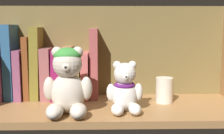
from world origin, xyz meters
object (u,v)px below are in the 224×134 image
object	(u,v)px
book_1	(3,65)
book_6	(48,72)
book_7	(58,73)
teddy_bear_smaller	(124,90)
book_11	(94,63)
book_4	(30,67)
book_8	(69,72)
book_9	(77,74)
pillar_candle	(164,90)
teddy_bear_larger	(67,82)
book_5	(38,63)
book_2	(13,61)
book_3	(22,73)
book_10	(85,75)

from	to	relation	value
book_1	book_6	size ratio (longest dim) A/B	1.31
book_7	teddy_bear_smaller	xyz separation A→B (cm)	(20.97, -17.12, -1.99)
book_7	book_11	size ratio (longest dim) A/B	0.70
book_4	book_8	world-z (taller)	book_4
book_9	book_11	bearing A→B (deg)	0.00
pillar_candle	book_8	bearing A→B (deg)	165.27
teddy_bear_larger	book_5	bearing A→B (deg)	122.83
book_11	book_6	bearing A→B (deg)	-180.00
book_4	book_2	bearing A→B (deg)	180.00
book_3	book_7	xyz separation A→B (cm)	(11.96, 0.00, -0.02)
book_6	book_11	distance (cm)	15.55
book_3	book_11	world-z (taller)	book_11
book_5	book_10	size ratio (longest dim) A/B	1.55
book_10	book_11	xyz separation A→B (cm)	(2.88, -0.00, 3.87)
book_3	book_11	xyz separation A→B (cm)	(23.79, 0.00, 3.35)
book_5	book_11	bearing A→B (deg)	0.00
book_8	teddy_bear_larger	world-z (taller)	teddy_bear_larger
book_7	book_9	xyz separation A→B (cm)	(6.36, -0.00, -0.40)
book_2	teddy_bear_smaller	xyz separation A→B (cm)	(35.89, -17.12, -6.02)
book_4	book_5	world-z (taller)	book_5
book_11	book_3	bearing A→B (deg)	180.00
book_5	book_3	bearing A→B (deg)	180.00
book_8	pillar_candle	world-z (taller)	book_8
book_3	book_9	xyz separation A→B (cm)	(18.33, 0.00, -0.42)
book_7	book_10	world-z (taller)	book_7
book_2	teddy_bear_larger	size ratio (longest dim) A/B	1.32
book_8	book_9	size ratio (longest dim) A/B	1.11
book_11	teddy_bear_larger	distance (cm)	20.14
book_4	teddy_bear_smaller	size ratio (longest dim) A/B	1.43
book_2	book_8	xyz separation A→B (cm)	(18.35, 0.00, -3.59)
book_1	book_7	distance (cm)	18.26
book_9	teddy_bear_larger	xyz separation A→B (cm)	(-0.91, -18.91, 1.02)
book_1	book_3	xyz separation A→B (cm)	(6.07, 0.00, -2.84)
book_3	book_7	bearing A→B (deg)	0.00
book_9	book_5	bearing A→B (deg)	180.00
book_2	book_10	world-z (taller)	book_2
teddy_bear_larger	book_6	bearing A→B (deg)	115.15
book_3	book_5	bearing A→B (deg)	0.00
book_4	book_9	distance (cm)	16.02
book_7	book_10	size ratio (longest dim) A/B	1.07
book_4	book_11	bearing A→B (deg)	0.00
book_5	teddy_bear_larger	xyz separation A→B (cm)	(12.20, -18.91, -2.99)
book_6	teddy_bear_smaller	world-z (taller)	book_6
book_1	book_8	size ratio (longest dim) A/B	1.29
book_10	book_6	bearing A→B (deg)	-180.00
book_2	book_5	world-z (taller)	book_2
book_6	teddy_bear_larger	distance (cm)	20.89
book_1	book_9	size ratio (longest dim) A/B	1.43
book_8	teddy_bear_smaller	size ratio (longest dim) A/B	1.20
book_3	book_11	distance (cm)	24.03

